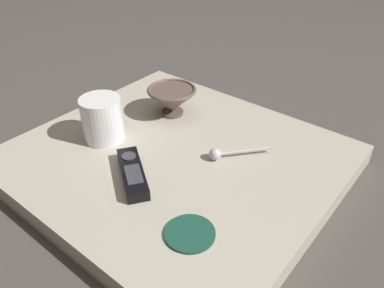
{
  "coord_description": "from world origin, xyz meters",
  "views": [
    {
      "loc": [
        0.51,
        0.46,
        0.54
      ],
      "look_at": [
        -0.03,
        0.02,
        0.07
      ],
      "focal_mm": 35.96,
      "sensor_mm": 36.0,
      "label": 1
    }
  ],
  "objects_px": {
    "coffee_mug": "(102,119)",
    "teaspoon": "(221,154)",
    "drink_coaster": "(190,233)",
    "tv_remote_near": "(133,173)",
    "cereal_bowl": "(172,100)"
  },
  "relations": [
    {
      "from": "cereal_bowl",
      "to": "drink_coaster",
      "type": "distance_m",
      "value": 0.41
    },
    {
      "from": "coffee_mug",
      "to": "tv_remote_near",
      "type": "xyz_separation_m",
      "value": [
        0.06,
        0.16,
        -0.04
      ]
    },
    {
      "from": "cereal_bowl",
      "to": "teaspoon",
      "type": "distance_m",
      "value": 0.22
    },
    {
      "from": "teaspoon",
      "to": "coffee_mug",
      "type": "bearing_deg",
      "value": -67.81
    },
    {
      "from": "coffee_mug",
      "to": "drink_coaster",
      "type": "bearing_deg",
      "value": 72.97
    },
    {
      "from": "cereal_bowl",
      "to": "coffee_mug",
      "type": "bearing_deg",
      "value": -14.43
    },
    {
      "from": "cereal_bowl",
      "to": "coffee_mug",
      "type": "height_order",
      "value": "coffee_mug"
    },
    {
      "from": "coffee_mug",
      "to": "teaspoon",
      "type": "xyz_separation_m",
      "value": [
        -0.1,
        0.26,
        -0.04
      ]
    },
    {
      "from": "tv_remote_near",
      "to": "drink_coaster",
      "type": "height_order",
      "value": "tv_remote_near"
    },
    {
      "from": "coffee_mug",
      "to": "teaspoon",
      "type": "relative_size",
      "value": 0.91
    },
    {
      "from": "cereal_bowl",
      "to": "tv_remote_near",
      "type": "relative_size",
      "value": 0.82
    },
    {
      "from": "coffee_mug",
      "to": "tv_remote_near",
      "type": "relative_size",
      "value": 0.69
    },
    {
      "from": "coffee_mug",
      "to": "tv_remote_near",
      "type": "bearing_deg",
      "value": 68.92
    },
    {
      "from": "drink_coaster",
      "to": "cereal_bowl",
      "type": "bearing_deg",
      "value": -134.48
    },
    {
      "from": "cereal_bowl",
      "to": "tv_remote_near",
      "type": "height_order",
      "value": "cereal_bowl"
    }
  ]
}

